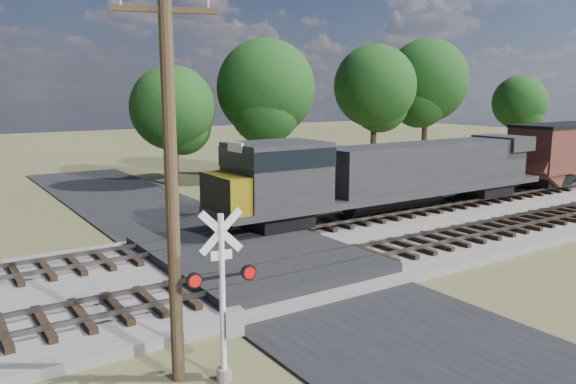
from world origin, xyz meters
TOP-DOWN VIEW (x-y plane):
  - ground at (0.00, 0.00)m, footprint 160.00×160.00m
  - ballast_bed at (10.00, 0.50)m, footprint 140.00×10.00m
  - road at (0.00, 0.00)m, footprint 7.00×60.00m
  - crossing_panel at (0.00, 0.50)m, footprint 7.00×9.00m
  - track_near at (3.12, -2.00)m, footprint 140.00×2.60m
  - track_far at (3.12, 3.00)m, footprint 140.00×2.60m
  - crossing_signal_near at (-4.90, -6.80)m, footprint 1.64×0.38m
  - crossing_signal_far at (3.41, 8.36)m, footprint 1.60×0.35m
  - utility_pole at (-5.84, -6.16)m, footprint 2.09×0.79m
  - equipment_shed at (9.76, 7.77)m, footprint 5.35×5.35m
  - treeline at (7.99, 20.91)m, footprint 78.74×11.82m

SIDE VIEW (x-z plane):
  - ground at x=0.00m, z-range 0.00..0.00m
  - road at x=0.00m, z-range 0.00..0.08m
  - ballast_bed at x=10.00m, z-range 0.00..0.30m
  - crossing_panel at x=0.00m, z-range 0.01..0.62m
  - track_near at x=3.12m, z-range 0.25..0.58m
  - track_far at x=3.12m, z-range 0.25..0.58m
  - equipment_shed at x=9.76m, z-range 0.02..3.12m
  - crossing_signal_far at x=3.41m, z-range -0.33..3.64m
  - crossing_signal_near at x=-4.90m, z-range -0.34..3.73m
  - utility_pole at x=-5.84m, z-range 0.27..9.12m
  - treeline at x=7.99m, z-range 0.87..12.61m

